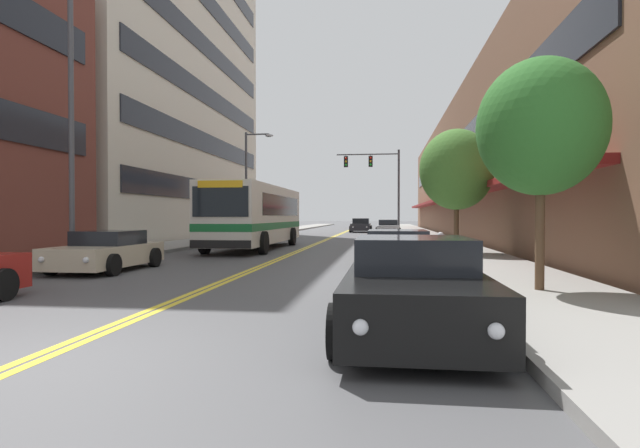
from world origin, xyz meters
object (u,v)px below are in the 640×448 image
(car_black_parked_right_foreground, at_px, (414,289))
(car_charcoal_moving_lead, at_px, (361,226))
(street_tree_right_near, at_px, (541,127))
(street_tree_right_mid, at_px, (457,170))
(street_lamp_left_far, at_px, (250,176))
(car_champagne_parked_left_near, at_px, (107,252))
(city_bus, at_px, (256,214))
(car_beige_parked_left_mid, at_px, (274,230))
(car_white_parked_right_far, at_px, (397,254))
(car_silver_parked_right_mid, at_px, (388,228))
(traffic_signal_mast, at_px, (378,175))
(fire_hydrant, at_px, (440,245))
(street_lamp_left_near, at_px, (82,98))

(car_black_parked_right_foreground, height_order, car_charcoal_moving_lead, car_charcoal_moving_lead)
(street_tree_right_near, bearing_deg, street_tree_right_mid, 91.14)
(street_lamp_left_far, bearing_deg, car_champagne_parked_left_near, -87.84)
(city_bus, xyz_separation_m, car_beige_parked_left_mid, (-1.81, 12.31, -1.15))
(car_white_parked_right_far, relative_size, car_charcoal_moving_lead, 0.96)
(car_silver_parked_right_mid, bearing_deg, car_charcoal_moving_lead, 108.29)
(car_charcoal_moving_lead, relative_size, street_tree_right_near, 1.05)
(car_white_parked_right_far, height_order, traffic_signal_mast, traffic_signal_mast)
(street_tree_right_near, xyz_separation_m, fire_hydrant, (-1.17, 7.26, -2.82))
(car_white_parked_right_far, bearing_deg, car_black_parked_right_foreground, -89.70)
(street_lamp_left_far, distance_m, fire_hydrant, 19.03)
(street_lamp_left_near, distance_m, street_tree_right_near, 12.62)
(car_silver_parked_right_mid, distance_m, street_tree_right_near, 32.78)
(car_beige_parked_left_mid, height_order, car_charcoal_moving_lead, car_charcoal_moving_lead)
(car_silver_parked_right_mid, xyz_separation_m, fire_hydrant, (1.63, -25.29, -0.01))
(car_black_parked_right_foreground, xyz_separation_m, fire_hydrant, (1.55, 10.76, -0.01))
(car_black_parked_right_foreground, distance_m, fire_hydrant, 10.87)
(car_silver_parked_right_mid, relative_size, car_charcoal_moving_lead, 0.95)
(car_black_parked_right_foreground, height_order, car_silver_parked_right_mid, car_black_parked_right_foreground)
(street_lamp_left_near, bearing_deg, city_bus, 77.02)
(car_black_parked_right_foreground, height_order, traffic_signal_mast, traffic_signal_mast)
(street_tree_right_near, distance_m, street_tree_right_mid, 10.30)
(car_black_parked_right_foreground, bearing_deg, car_charcoal_moving_lead, 93.58)
(car_champagne_parked_left_near, distance_m, car_beige_parked_left_mid, 22.91)
(car_beige_parked_left_mid, xyz_separation_m, car_white_parked_right_far, (8.62, -22.90, -0.03))
(car_silver_parked_right_mid, height_order, fire_hydrant, car_silver_parked_right_mid)
(fire_hydrant, bearing_deg, street_lamp_left_near, -160.09)
(car_champagne_parked_left_near, height_order, car_black_parked_right_foreground, car_black_parked_right_foreground)
(street_lamp_left_near, bearing_deg, street_lamp_left_far, 90.27)
(car_white_parked_right_far, xyz_separation_m, street_lamp_left_near, (-9.31, -0.23, 4.57))
(street_lamp_left_near, height_order, street_tree_right_near, street_lamp_left_near)
(car_black_parked_right_foreground, height_order, street_lamp_left_near, street_lamp_left_near)
(street_lamp_left_near, bearing_deg, street_tree_right_near, -15.36)
(street_tree_right_near, relative_size, fire_hydrant, 5.00)
(traffic_signal_mast, distance_m, fire_hydrant, 24.99)
(street_tree_right_mid, bearing_deg, car_white_parked_right_far, -110.66)
(car_beige_parked_left_mid, bearing_deg, car_white_parked_right_far, -69.38)
(car_champagne_parked_left_near, height_order, street_lamp_left_near, street_lamp_left_near)
(car_white_parked_right_far, relative_size, street_tree_right_near, 1.00)
(city_bus, xyz_separation_m, traffic_signal_mast, (5.96, 17.60, 3.33))
(street_lamp_left_near, bearing_deg, traffic_signal_mast, 73.43)
(car_beige_parked_left_mid, bearing_deg, street_tree_right_mid, -55.32)
(city_bus, height_order, car_black_parked_right_foreground, city_bus)
(street_lamp_left_far, xyz_separation_m, street_tree_right_near, (12.15, -22.35, -0.92))
(car_beige_parked_left_mid, bearing_deg, fire_hydrant, -62.00)
(car_champagne_parked_left_near, distance_m, street_tree_right_mid, 13.45)
(car_champagne_parked_left_near, distance_m, car_white_parked_right_far, 8.68)
(street_tree_right_mid, height_order, fire_hydrant, street_tree_right_mid)
(traffic_signal_mast, xyz_separation_m, street_lamp_left_far, (-8.54, -9.38, -0.73))
(car_beige_parked_left_mid, bearing_deg, traffic_signal_mast, 34.24)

